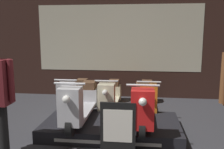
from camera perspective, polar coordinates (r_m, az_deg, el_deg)
shop_wall_back at (r=6.56m, az=1.52°, el=8.73°), size 7.69×0.09×3.20m
display_platform at (r=4.38m, az=-0.12°, el=-11.83°), size 2.29×1.23×0.21m
scooter_display_left at (r=4.31m, az=-7.02°, el=-6.44°), size 0.45×1.76×0.80m
scooter_display_right at (r=4.20m, az=6.92°, el=-6.90°), size 0.45×1.76×0.80m
scooter_backrow_0 at (r=5.68m, az=-8.46°, el=-4.69°), size 0.45×1.76×0.80m
scooter_backrow_1 at (r=5.53m, az=-0.32°, el=-4.98°), size 0.45×1.76×0.80m
scooter_backrow_2 at (r=5.49m, az=8.11°, el=-5.18°), size 0.45×1.76×0.80m
price_sign_board at (r=3.51m, az=1.34°, el=-12.40°), size 0.49×0.04×0.77m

